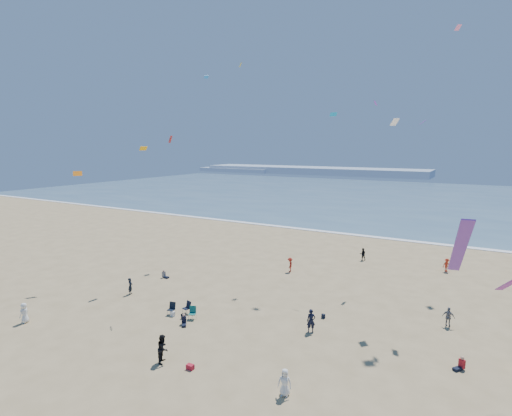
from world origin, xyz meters
The scene contains 13 objects.
ground centered at (0.00, 0.00, 0.00)m, with size 220.00×220.00×0.00m, color tan.
ocean centered at (0.00, 95.00, 0.03)m, with size 220.00×100.00×0.06m, color #476B84.
surf_line centered at (0.00, 45.00, 0.04)m, with size 220.00×1.20×0.08m, color white.
headland_far centered at (-60.00, 170.00, 1.60)m, with size 110.00×20.00×3.20m, color #7A8EA8.
headland_near centered at (-100.00, 165.00, 1.00)m, with size 40.00×14.00×2.00m, color #7A8EA8.
standing_flyers centered at (6.16, 10.86, 0.83)m, with size 33.68×41.04×1.91m.
seated_group centered at (0.64, 5.03, 0.42)m, with size 28.57×22.41×0.84m.
chair_cluster centered at (-5.41, 9.17, 0.50)m, with size 2.76×1.52×1.00m.
white_tote centered at (-6.08, 8.68, 0.20)m, with size 0.35×0.20×0.40m, color white.
black_backpack centered at (-5.06, 8.77, 0.19)m, with size 0.30×0.22×0.38m, color black.
cooler centered at (0.03, 3.39, 0.15)m, with size 0.45×0.30×0.30m, color #A91829.
navy_bag centered at (4.46, 14.37, 0.17)m, with size 0.28×0.18×0.34m, color black.
kites_aloft centered at (8.95, 13.42, 14.86)m, with size 37.93×37.33×29.02m.
Camera 1 is at (14.76, -14.08, 13.44)m, focal length 28.00 mm.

